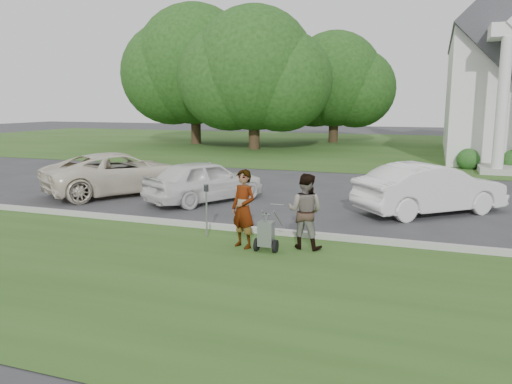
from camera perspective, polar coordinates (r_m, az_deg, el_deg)
The scene contains 14 objects.
ground at distance 11.92m, azimuth -0.23°, elevation -5.42°, with size 120.00×120.00×0.00m, color #333335.
grass_strip at distance 9.29m, azimuth -6.68°, elevation -10.03°, with size 80.00×7.00×0.01m, color #2A4B1A.
church_lawn at distance 38.13m, azimuth 13.85°, elevation 5.05°, with size 80.00×30.00×0.01m, color #2A4B1A.
curb at distance 12.40m, azimuth 0.64°, elevation -4.44°, with size 80.00×0.18×0.15m, color #9E9E93.
tree_left at distance 34.94m, azimuth -0.24°, elevation 13.29°, with size 10.63×8.40×9.71m.
tree_far at distance 40.10m, azimuth -7.04°, elevation 13.64°, with size 11.64×9.20×10.73m.
tree_back at distance 41.57m, azimuth 8.96°, elevation 12.14°, with size 9.61×7.60×8.89m.
striping_cart at distance 10.83m, azimuth 1.18°, elevation -4.87°, with size 0.50×0.98×0.91m.
person_left at distance 11.04m, azimuth -1.44°, elevation -2.01°, with size 0.64×0.42×1.75m, color #999999.
person_right at distance 11.03m, azimuth 5.63°, elevation -2.26°, with size 0.81×0.63×1.68m, color #999999.
parking_meter_near at distance 12.00m, azimuth -5.69°, elevation -1.34°, with size 0.09×0.08×1.30m.
car_a at distance 18.41m, azimuth -15.20°, elevation 2.10°, with size 2.44×5.29×1.47m, color beige.
car_b at distance 16.37m, azimuth -5.85°, elevation 1.30°, with size 1.64×4.08×1.39m, color white.
car_d at distance 15.38m, azimuth 19.29°, elevation 0.37°, with size 1.56×4.48×1.48m, color silver.
Camera 1 is at (3.93, -10.79, 3.20)m, focal length 35.00 mm.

